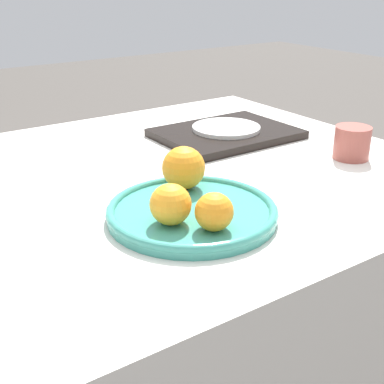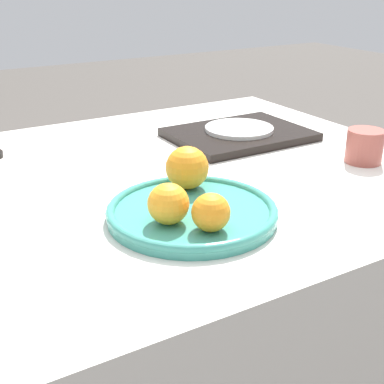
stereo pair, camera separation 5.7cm
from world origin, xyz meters
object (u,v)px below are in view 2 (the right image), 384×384
Objects in this scene: fruit_platter at (192,212)px; orange_1 at (168,204)px; side_plate at (239,129)px; cup_2 at (365,146)px; orange_2 at (211,212)px; serving_tray at (239,134)px; orange_0 at (187,168)px.

orange_1 is at bearing -156.61° from fruit_platter.
fruit_platter is at bearing -134.81° from side_plate.
orange_1 reaches higher than cup_2.
orange_1 is at bearing -171.25° from cup_2.
fruit_platter is 0.09m from orange_2.
orange_2 is 0.56m from side_plate.
orange_1 reaches higher than serving_tray.
side_plate is at bearing 115.05° from cup_2.
orange_2 is at bearing -164.17° from cup_2.
orange_0 is 0.40m from side_plate.
orange_2 is 0.36× the size of side_plate.
orange_1 is 0.07m from orange_2.
orange_0 is 0.44m from cup_2.
orange_0 is 0.40m from serving_tray.
side_plate is at bearing 40.44° from orange_0.
orange_0 is 0.47× the size of side_plate.
orange_2 is at bearing -51.89° from orange_1.
fruit_platter is 0.48m from side_plate.
cup_2 is (0.43, -0.03, -0.02)m from orange_0.
orange_0 is 1.31× the size of orange_2.
fruit_platter is 3.67× the size of orange_0.
fruit_platter is 0.07m from orange_1.
orange_0 is 1.19× the size of orange_1.
cup_2 reaches higher than serving_tray.
side_plate is 0.32m from cup_2.
cup_2 is at bearing 8.75° from orange_1.
orange_1 reaches higher than side_plate.
cup_2 reaches higher than side_plate.
orange_2 is at bearing -108.24° from orange_0.
orange_0 reaches higher than cup_2.
cup_2 is at bearing -4.15° from orange_0.
serving_tray is (0.40, 0.37, -0.04)m from orange_1.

